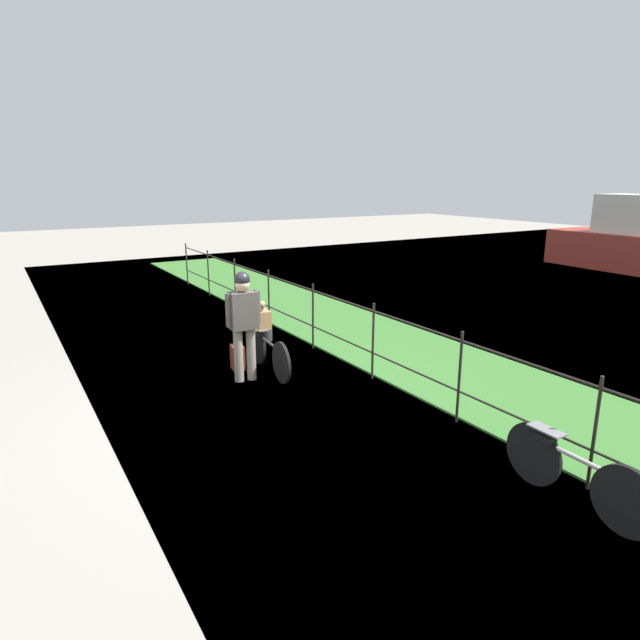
# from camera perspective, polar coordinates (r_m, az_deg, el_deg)

# --- Properties ---
(ground_plane) EXTENTS (60.00, 60.00, 0.00)m
(ground_plane) POSITION_cam_1_polar(r_m,az_deg,el_deg) (7.63, -5.66, -8.60)
(ground_plane) COLOR gray
(grass_strip) EXTENTS (27.00, 2.40, 0.03)m
(grass_strip) POSITION_cam_1_polar(r_m,az_deg,el_deg) (9.28, 11.85, -4.47)
(grass_strip) COLOR #38702D
(grass_strip) RESTS_ON ground
(iron_fence) EXTENTS (18.04, 0.04, 1.19)m
(iron_fence) POSITION_cam_1_polar(r_m,az_deg,el_deg) (8.28, 5.58, -1.64)
(iron_fence) COLOR #28231E
(iron_fence) RESTS_ON ground
(bicycle_main) EXTENTS (1.65, 0.21, 0.64)m
(bicycle_main) POSITION_cam_1_polar(r_m,az_deg,el_deg) (8.66, -5.39, -3.33)
(bicycle_main) COLOR black
(bicycle_main) RESTS_ON ground
(wooden_crate) EXTENTS (0.35, 0.31, 0.29)m
(wooden_crate) POSITION_cam_1_polar(r_m,az_deg,el_deg) (8.87, -6.32, 0.07)
(wooden_crate) COLOR #A87F51
(wooden_crate) RESTS_ON bicycle_main
(terrier_dog) EXTENTS (0.32, 0.16, 0.18)m
(terrier_dog) POSITION_cam_1_polar(r_m,az_deg,el_deg) (8.79, -6.31, 1.45)
(terrier_dog) COLOR tan
(terrier_dog) RESTS_ON wooden_crate
(cyclist_person) EXTENTS (0.29, 0.54, 1.68)m
(cyclist_person) POSITION_cam_1_polar(r_m,az_deg,el_deg) (8.18, -8.01, 0.34)
(cyclist_person) COLOR gray
(cyclist_person) RESTS_ON ground
(backpack_on_paving) EXTENTS (0.30, 0.22, 0.40)m
(backpack_on_paving) POSITION_cam_1_polar(r_m,az_deg,el_deg) (8.89, -8.61, -3.91)
(backpack_on_paving) COLOR maroon
(backpack_on_paving) RESTS_ON ground
(mooring_bollard) EXTENTS (0.20, 0.20, 0.36)m
(mooring_bollard) POSITION_cam_1_polar(r_m,az_deg,el_deg) (10.39, -5.58, -1.21)
(mooring_bollard) COLOR #38383D
(mooring_bollard) RESTS_ON ground
(bicycle_parked) EXTENTS (1.60, 0.17, 0.64)m
(bicycle_parked) POSITION_cam_1_polar(r_m,az_deg,el_deg) (5.78, 25.06, -14.29)
(bicycle_parked) COLOR black
(bicycle_parked) RESTS_ON ground
(moored_boat_near) EXTENTS (5.49, 2.36, 4.08)m
(moored_boat_near) POSITION_cam_1_polar(r_m,az_deg,el_deg) (21.01, 30.00, 6.99)
(moored_boat_near) COLOR #9E3328
(moored_boat_near) RESTS_ON ground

